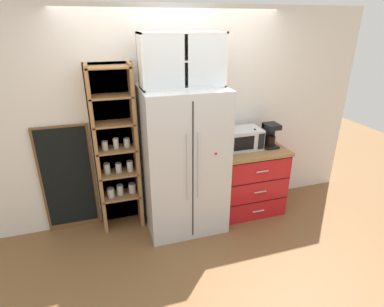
{
  "coord_description": "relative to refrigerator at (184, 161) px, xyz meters",
  "views": [
    {
      "loc": [
        -0.88,
        -3.15,
        2.35
      ],
      "look_at": [
        0.1,
        0.0,
        0.95
      ],
      "focal_mm": 28.76,
      "sensor_mm": 36.0,
      "label": 1
    }
  ],
  "objects": [
    {
      "name": "ground_plane",
      "position": [
        -0.0,
        -0.0,
        -0.86
      ],
      "size": [
        10.74,
        10.74,
        0.0
      ],
      "primitive_type": "plane",
      "color": "brown"
    },
    {
      "name": "wall_back_cream",
      "position": [
        -0.0,
        0.4,
        0.42
      ],
      "size": [
        5.04,
        0.1,
        2.55
      ],
      "primitive_type": "cube",
      "color": "silver",
      "rests_on": "ground"
    },
    {
      "name": "refrigerator",
      "position": [
        0.0,
        0.0,
        0.0
      ],
      "size": [
        0.92,
        0.72,
        1.72
      ],
      "color": "silver",
      "rests_on": "ground"
    },
    {
      "name": "pantry_shelf_column",
      "position": [
        -0.74,
        0.27,
        0.13
      ],
      "size": [
        0.52,
        0.32,
        1.97
      ],
      "color": "brown",
      "rests_on": "ground"
    },
    {
      "name": "counter_cabinet",
      "position": [
        0.91,
        0.06,
        -0.41
      ],
      "size": [
        0.86,
        0.61,
        0.89
      ],
      "color": "red",
      "rests_on": "ground"
    },
    {
      "name": "microwave",
      "position": [
        0.8,
        0.11,
        0.16
      ],
      "size": [
        0.44,
        0.33,
        0.26
      ],
      "color": "silver",
      "rests_on": "counter_cabinet"
    },
    {
      "name": "coffee_maker",
      "position": [
        1.15,
        0.07,
        0.18
      ],
      "size": [
        0.17,
        0.2,
        0.31
      ],
      "color": "black",
      "rests_on": "counter_cabinet"
    },
    {
      "name": "mug_red",
      "position": [
        0.92,
        0.03,
        0.07
      ],
      "size": [
        0.12,
        0.08,
        0.1
      ],
      "color": "red",
      "rests_on": "counter_cabinet"
    },
    {
      "name": "mug_cream",
      "position": [
        0.91,
        0.04,
        0.08
      ],
      "size": [
        0.12,
        0.08,
        0.1
      ],
      "color": "silver",
      "rests_on": "counter_cabinet"
    },
    {
      "name": "bottle_clear",
      "position": [
        0.91,
        0.03,
        0.15
      ],
      "size": [
        0.06,
        0.06,
        0.27
      ],
      "color": "silver",
      "rests_on": "counter_cabinet"
    },
    {
      "name": "bottle_amber",
      "position": [
        0.91,
        0.03,
        0.13
      ],
      "size": [
        0.06,
        0.06,
        0.24
      ],
      "color": "brown",
      "rests_on": "counter_cabinet"
    },
    {
      "name": "upper_cabinet",
      "position": [
        -0.0,
        0.05,
        1.14
      ],
      "size": [
        0.88,
        0.32,
        0.55
      ],
      "color": "silver",
      "rests_on": "refrigerator"
    },
    {
      "name": "chalkboard_menu",
      "position": [
        -1.32,
        0.33,
        -0.2
      ],
      "size": [
        0.6,
        0.04,
        1.32
      ],
      "color": "brown",
      "rests_on": "ground"
    }
  ]
}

